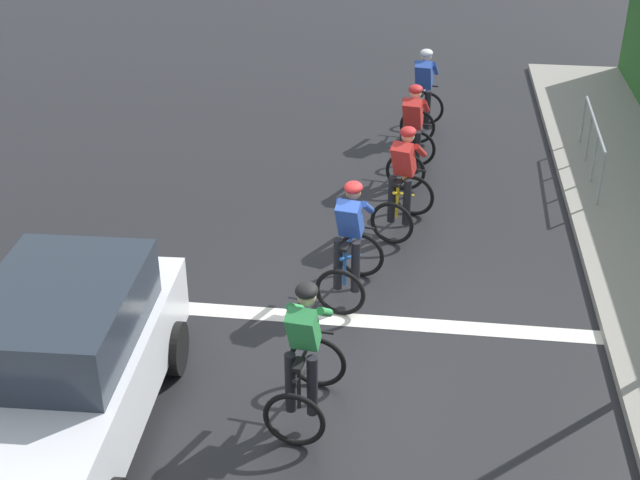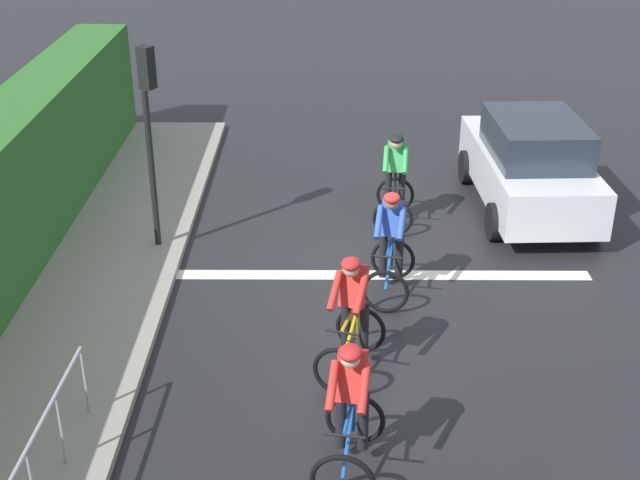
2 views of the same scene
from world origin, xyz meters
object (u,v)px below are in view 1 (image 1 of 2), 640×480
object	(u,v)px
cyclist_fourth	(350,245)
pedestrian_railing_kerbside	(593,137)
cyclist_second	(412,136)
cyclist_trailing	(305,358)
cyclist_lead	(423,95)
cyclist_mid	(404,183)
car_white	(62,370)

from	to	relation	value
cyclist_fourth	pedestrian_railing_kerbside	world-z (taller)	cyclist_fourth
pedestrian_railing_kerbside	cyclist_fourth	bearing A→B (deg)	-130.91
cyclist_second	cyclist_trailing	xyz separation A→B (m)	(-0.94, -6.40, 0.00)
cyclist_lead	cyclist_mid	size ratio (longest dim) A/B	1.00
cyclist_mid	car_white	size ratio (longest dim) A/B	0.40
pedestrian_railing_kerbside	cyclist_mid	bearing A→B (deg)	-143.24
cyclist_fourth	cyclist_trailing	size ratio (longest dim) A/B	1.00
cyclist_lead	cyclist_second	bearing A→B (deg)	-93.99
cyclist_trailing	cyclist_mid	bearing A→B (deg)	79.07
cyclist_fourth	car_white	distance (m)	4.12
cyclist_lead	cyclist_second	world-z (taller)	same
cyclist_fourth	car_white	size ratio (longest dim) A/B	0.40
cyclist_second	pedestrian_railing_kerbside	bearing A→B (deg)	8.18
cyclist_lead	cyclist_trailing	xyz separation A→B (m)	(-1.08, -8.47, 0.00)
cyclist_trailing	car_white	bearing A→B (deg)	-165.82
pedestrian_railing_kerbside	cyclist_trailing	bearing A→B (deg)	-120.33
cyclist_fourth	cyclist_trailing	bearing A→B (deg)	-95.69
cyclist_trailing	car_white	xyz separation A→B (m)	(-2.44, -0.62, 0.08)
cyclist_second	pedestrian_railing_kerbside	world-z (taller)	cyclist_second
cyclist_mid	pedestrian_railing_kerbside	bearing A→B (deg)	36.76
cyclist_trailing	pedestrian_railing_kerbside	distance (m)	7.93
cyclist_fourth	cyclist_second	bearing A→B (deg)	79.96
cyclist_fourth	pedestrian_railing_kerbside	bearing A→B (deg)	49.09
cyclist_second	cyclist_trailing	world-z (taller)	same
car_white	pedestrian_railing_kerbside	world-z (taller)	car_white
cyclist_second	cyclist_lead	bearing A→B (deg)	86.01
cyclist_second	cyclist_mid	distance (m)	1.90
cyclist_fourth	car_white	xyz separation A→B (m)	(-2.69, -3.13, 0.08)
cyclist_mid	cyclist_fourth	bearing A→B (deg)	-107.27
cyclist_trailing	cyclist_lead	bearing A→B (deg)	82.71
cyclist_lead	cyclist_trailing	bearing A→B (deg)	-97.29
cyclist_lead	cyclist_mid	bearing A→B (deg)	-93.09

